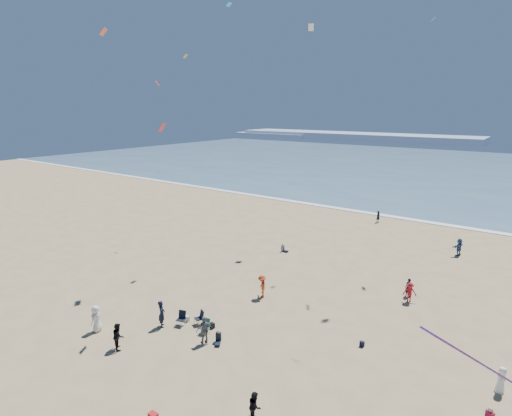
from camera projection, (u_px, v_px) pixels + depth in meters
The scene contains 12 objects.
ocean at pixel (469, 172), 92.39m from camera, with size 220.00×100.00×0.06m, color #476B84.
surf_line at pixel (406, 219), 53.08m from camera, with size 220.00×1.20×0.08m, color white.
headland_far at pixel (352, 136), 185.06m from camera, with size 110.00×20.00×3.20m, color #7A8EA8.
headland_near at pixel (274, 135), 203.99m from camera, with size 40.00×14.00×2.00m, color #7A8EA8.
standing_flyers at pixel (309, 323), 25.77m from camera, with size 22.92×45.01×1.87m.
seated_group at pixel (261, 357), 22.97m from camera, with size 21.08×27.38×0.84m.
chair_cluster at pixel (194, 321), 26.73m from camera, with size 2.72×1.58×1.00m.
white_tote at pixel (187, 319), 27.63m from camera, with size 0.35×0.20×0.40m, color silver.
black_backpack at pixel (212, 326), 26.76m from camera, with size 0.30×0.22×0.38m, color black.
cooler at pixel (153, 416), 18.95m from camera, with size 0.45×0.30×0.30m, color red.
navy_bag at pixel (362, 344), 24.70m from camera, with size 0.28×0.18×0.34m, color black.
kites_aloft at pixel (437, 90), 19.53m from camera, with size 39.76×36.82×28.26m.
Camera 1 is at (13.70, -8.19, 14.36)m, focal length 28.00 mm.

